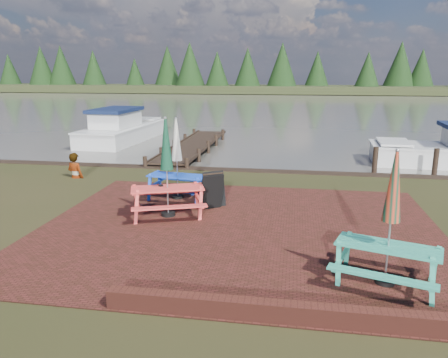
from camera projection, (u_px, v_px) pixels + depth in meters
name	position (u px, v px, depth m)	size (l,w,h in m)	color
ground	(232.00, 247.00, 8.90)	(120.00, 120.00, 0.00)	black
paving	(238.00, 229.00, 9.86)	(9.00, 7.50, 0.02)	#361911
brick_wall	(356.00, 312.00, 6.21)	(6.21, 1.79, 0.30)	#4C1E16
water	(285.00, 106.00, 44.33)	(120.00, 60.00, 0.02)	#413E37
far_treeline	(290.00, 72.00, 71.31)	(120.00, 10.00, 8.10)	black
picnic_table_teal	(389.00, 239.00, 7.15)	(2.02, 1.90, 2.28)	teal
picnic_table_red	(167.00, 183.00, 10.56)	(2.16, 2.05, 2.42)	#D83D37
picnic_table_blue	(177.00, 171.00, 12.04)	(1.78, 1.63, 2.24)	blue
chalkboard	(213.00, 190.00, 11.26)	(0.61, 0.83, 0.94)	black
jetty	(193.00, 146.00, 20.22)	(1.76, 9.08, 1.00)	black
boat_jetty	(122.00, 130.00, 23.24)	(2.69, 6.95, 1.98)	beige
person	(74.00, 153.00, 14.43)	(0.61, 0.40, 1.67)	gray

